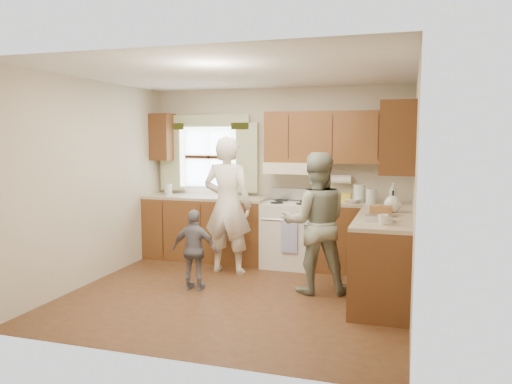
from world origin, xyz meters
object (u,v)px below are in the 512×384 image
(woman_left, at_px, (228,205))
(stove, at_px, (291,233))
(woman_right, at_px, (315,223))
(child, at_px, (195,250))

(woman_left, bearing_deg, stove, -138.96)
(woman_left, bearing_deg, woman_right, 161.63)
(stove, xyz_separation_m, woman_right, (0.53, -1.06, 0.35))
(stove, bearing_deg, woman_right, -63.61)
(woman_right, xyz_separation_m, child, (-1.37, -0.33, -0.34))
(woman_right, bearing_deg, stove, -80.27)
(stove, xyz_separation_m, woman_left, (-0.73, -0.59, 0.44))
(woman_left, xyz_separation_m, child, (-0.12, -0.81, -0.43))
(woman_left, height_order, woman_right, woman_left)
(stove, distance_m, woman_right, 1.24)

